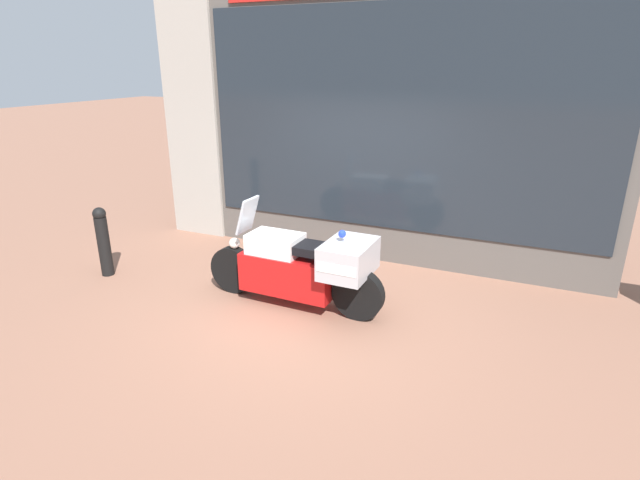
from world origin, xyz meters
name	(u,v)px	position (x,y,z in m)	size (l,w,h in m)	color
ground_plane	(311,307)	(0.00, 0.00, 0.00)	(60.00, 60.00, 0.00)	#8E604C
shop_building	(339,121)	(-0.46, 2.00, 2.03)	(6.96, 0.55, 4.04)	#56514C
window_display	(392,228)	(0.42, 2.03, 0.47)	(5.51, 0.30, 1.96)	slate
paramedic_motorcycle	(304,266)	(-0.08, -0.02, 0.54)	(2.35, 0.75, 1.30)	black
street_bollard	(103,240)	(-3.05, -0.26, 0.51)	(0.18, 0.18, 0.99)	black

